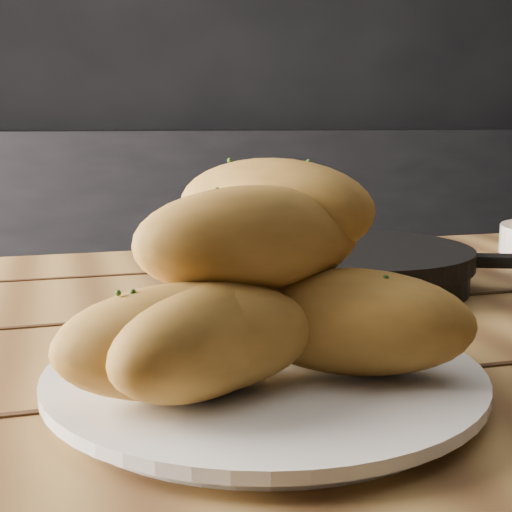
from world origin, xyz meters
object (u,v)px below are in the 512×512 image
(bread_rolls, at_px, (253,290))
(table, at_px, (341,438))
(plate, at_px, (264,378))
(skillet, at_px, (353,266))

(bread_rolls, bearing_deg, table, 44.37)
(table, relative_size, plate, 5.33)
(bread_rolls, bearing_deg, plate, 19.88)
(table, height_order, bread_rolls, bread_rolls)
(plate, bearing_deg, bread_rolls, -160.12)
(plate, xyz_separation_m, skillet, (0.18, 0.27, 0.01))
(table, bearing_deg, skillet, 64.60)
(skillet, bearing_deg, plate, -123.55)
(table, bearing_deg, bread_rolls, -135.63)
(bread_rolls, relative_size, skillet, 0.72)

